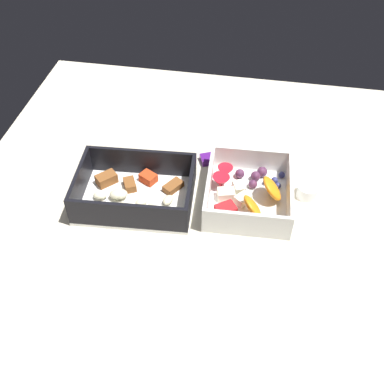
{
  "coord_description": "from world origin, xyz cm",
  "views": [
    {
      "loc": [
        8.32,
        -54.01,
        59.37
      ],
      "look_at": [
        -1.27,
        0.39,
        4.0
      ],
      "focal_mm": 44.63,
      "sensor_mm": 36.0,
      "label": 1
    }
  ],
  "objects": [
    {
      "name": "fruit_bowl",
      "position": [
        7.68,
        2.15,
        3.75
      ],
      "size": [
        14.48,
        16.24,
        5.16
      ],
      "rotation": [
        0.0,
        0.0,
        0.05
      ],
      "color": "white",
      "rests_on": "table_surface"
    },
    {
      "name": "paper_cup_liner",
      "position": [
        17.5,
        4.78,
        3.1
      ],
      "size": [
        3.36,
        3.36,
        2.2
      ],
      "primitive_type": "cylinder",
      "color": "white",
      "rests_on": "table_surface"
    },
    {
      "name": "candy_bar",
      "position": [
        1.91,
        11.42,
        2.6
      ],
      "size": [
        7.37,
        5.04,
        1.2
      ],
      "primitive_type": "cube",
      "rotation": [
        0.0,
        0.0,
        0.42
      ],
      "color": "#51197A",
      "rests_on": "table_surface"
    },
    {
      "name": "table_surface",
      "position": [
        0.0,
        0.0,
        1.0
      ],
      "size": [
        80.0,
        80.0,
        2.0
      ],
      "primitive_type": "cube",
      "color": "beige",
      "rests_on": "ground"
    },
    {
      "name": "pasta_container",
      "position": [
        -10.44,
        -1.26,
        3.78
      ],
      "size": [
        19.72,
        14.49,
        5.64
      ],
      "rotation": [
        0.0,
        0.0,
        0.07
      ],
      "color": "white",
      "rests_on": "table_surface"
    }
  ]
}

